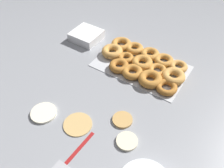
% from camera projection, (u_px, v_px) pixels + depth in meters
% --- Properties ---
extents(ground_plane, '(3.00, 3.00, 0.00)m').
position_uv_depth(ground_plane, '(94.00, 100.00, 1.07)').
color(ground_plane, gray).
extents(pancake_0, '(0.08, 0.08, 0.01)m').
position_uv_depth(pancake_0, '(127.00, 141.00, 0.92)').
color(pancake_0, beige).
rests_on(pancake_0, ground_plane).
extents(pancake_1, '(0.08, 0.08, 0.01)m').
position_uv_depth(pancake_1, '(122.00, 120.00, 0.99)').
color(pancake_1, tan).
rests_on(pancake_1, ground_plane).
extents(pancake_2, '(0.11, 0.11, 0.01)m').
position_uv_depth(pancake_2, '(44.00, 113.00, 1.01)').
color(pancake_2, silver).
rests_on(pancake_2, ground_plane).
extents(pancake_3, '(0.12, 0.12, 0.01)m').
position_uv_depth(pancake_3, '(78.00, 124.00, 0.97)').
color(pancake_3, tan).
rests_on(pancake_3, ground_plane).
extents(donut_tray, '(0.47, 0.29, 0.04)m').
position_uv_depth(donut_tray, '(143.00, 64.00, 1.21)').
color(donut_tray, silver).
rests_on(donut_tray, ground_plane).
extents(container_stack, '(0.16, 0.15, 0.05)m').
position_uv_depth(container_stack, '(87.00, 36.00, 1.38)').
color(container_stack, white).
rests_on(container_stack, ground_plane).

